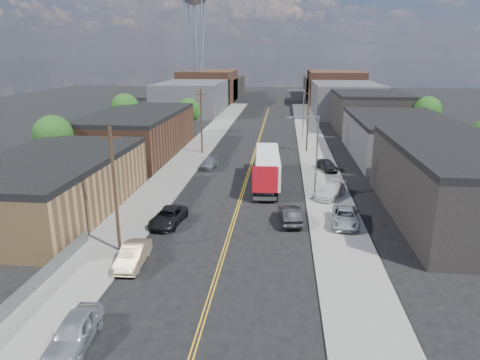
% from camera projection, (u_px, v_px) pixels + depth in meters
% --- Properties ---
extents(ground, '(260.00, 260.00, 0.00)m').
position_uv_depth(ground, '(260.00, 137.00, 80.81)').
color(ground, black).
rests_on(ground, ground).
extents(centerline, '(0.32, 120.00, 0.01)m').
position_uv_depth(centerline, '(254.00, 155.00, 66.50)').
color(centerline, gold).
rests_on(centerline, ground).
extents(sidewalk_left, '(5.00, 140.00, 0.15)m').
position_uv_depth(sidewalk_left, '(194.00, 153.00, 67.40)').
color(sidewalk_left, slate).
rests_on(sidewalk_left, ground).
extents(sidewalk_right, '(5.00, 140.00, 0.15)m').
position_uv_depth(sidewalk_right, '(316.00, 156.00, 65.55)').
color(sidewalk_right, slate).
rests_on(sidewalk_right, ground).
extents(warehouse_tan, '(12.00, 22.00, 5.60)m').
position_uv_depth(warehouse_tan, '(51.00, 185.00, 41.70)').
color(warehouse_tan, olive).
rests_on(warehouse_tan, ground).
extents(warehouse_brown, '(12.00, 26.00, 6.60)m').
position_uv_depth(warehouse_brown, '(138.00, 133.00, 66.36)').
color(warehouse_brown, '#492A1D').
rests_on(warehouse_brown, ground).
extents(industrial_right_a, '(14.00, 22.00, 7.10)m').
position_uv_depth(industrial_right_a, '(473.00, 184.00, 39.50)').
color(industrial_right_a, black).
rests_on(industrial_right_a, ground).
extents(industrial_right_b, '(14.00, 24.00, 6.10)m').
position_uv_depth(industrial_right_b, '(400.00, 137.00, 64.45)').
color(industrial_right_b, '#343436').
rests_on(industrial_right_b, ground).
extents(industrial_right_c, '(14.00, 22.00, 7.60)m').
position_uv_depth(industrial_right_c, '(369.00, 110.00, 89.05)').
color(industrial_right_c, black).
rests_on(industrial_right_c, ground).
extents(skyline_left_a, '(16.00, 30.00, 8.00)m').
position_uv_depth(skyline_left_a, '(193.00, 97.00, 115.03)').
color(skyline_left_a, '#343436').
rests_on(skyline_left_a, ground).
extents(skyline_right_a, '(16.00, 30.00, 8.00)m').
position_uv_depth(skyline_right_a, '(344.00, 98.00, 111.13)').
color(skyline_right_a, '#343436').
rests_on(skyline_right_a, ground).
extents(skyline_left_b, '(16.00, 26.00, 10.00)m').
position_uv_depth(skyline_left_b, '(209.00, 86.00, 138.60)').
color(skyline_left_b, '#492A1D').
rests_on(skyline_left_b, ground).
extents(skyline_right_b, '(16.00, 26.00, 10.00)m').
position_uv_depth(skyline_right_b, '(334.00, 87.00, 134.70)').
color(skyline_right_b, '#492A1D').
rests_on(skyline_right_b, ground).
extents(skyline_left_c, '(16.00, 40.00, 7.00)m').
position_uv_depth(skyline_left_c, '(218.00, 87.00, 158.11)').
color(skyline_left_c, black).
rests_on(skyline_left_c, ground).
extents(skyline_right_c, '(16.00, 40.00, 7.00)m').
position_uv_depth(skyline_right_c, '(328.00, 88.00, 154.21)').
color(skyline_right_c, black).
rests_on(skyline_right_c, ground).
extents(streetlight_near, '(3.39, 0.25, 9.00)m').
position_uv_depth(streetlight_near, '(313.00, 150.00, 45.17)').
color(streetlight_near, gray).
rests_on(streetlight_near, ground).
extents(streetlight_far, '(3.39, 0.25, 9.00)m').
position_uv_depth(streetlight_far, '(301.00, 109.00, 78.57)').
color(streetlight_far, gray).
rests_on(streetlight_far, ground).
extents(utility_pole_left_near, '(1.60, 0.26, 10.00)m').
position_uv_depth(utility_pole_left_near, '(115.00, 190.00, 32.45)').
color(utility_pole_left_near, black).
rests_on(utility_pole_left_near, ground).
extents(utility_pole_left_far, '(1.60, 0.26, 10.00)m').
position_uv_depth(utility_pole_left_far, '(201.00, 121.00, 65.84)').
color(utility_pole_left_far, black).
rests_on(utility_pole_left_far, ground).
extents(utility_pole_right, '(1.60, 0.26, 10.00)m').
position_uv_depth(utility_pole_right, '(308.00, 120.00, 67.11)').
color(utility_pole_right, black).
rests_on(utility_pole_right, ground).
extents(chainlink_fence, '(0.05, 16.00, 1.22)m').
position_uv_depth(chainlink_fence, '(34.00, 284.00, 27.83)').
color(chainlink_fence, slate).
rests_on(chainlink_fence, ground).
extents(tree_left_near, '(4.85, 4.76, 7.91)m').
position_uv_depth(tree_left_near, '(54.00, 137.00, 53.05)').
color(tree_left_near, black).
rests_on(tree_left_near, ground).
extents(tree_left_mid, '(5.10, 5.04, 8.37)m').
position_uv_depth(tree_left_mid, '(126.00, 110.00, 76.82)').
color(tree_left_mid, black).
rests_on(tree_left_mid, ground).
extents(tree_left_far, '(4.35, 4.20, 6.97)m').
position_uv_depth(tree_left_far, '(189.00, 111.00, 82.79)').
color(tree_left_far, black).
rests_on(tree_left_far, ground).
extents(tree_right_far, '(4.85, 4.76, 7.91)m').
position_uv_depth(tree_right_far, '(428.00, 112.00, 76.42)').
color(tree_right_far, black).
rests_on(tree_right_far, ground).
extents(semi_truck, '(3.24, 15.56, 4.05)m').
position_uv_depth(semi_truck, '(268.00, 164.00, 51.44)').
color(semi_truck, silver).
rests_on(semi_truck, ground).
extents(car_left_a, '(2.18, 4.87, 1.63)m').
position_uv_depth(car_left_a, '(75.00, 332.00, 22.84)').
color(car_left_a, silver).
rests_on(car_left_a, ground).
extents(car_left_b, '(1.79, 4.75, 1.55)m').
position_uv_depth(car_left_b, '(133.00, 255.00, 31.60)').
color(car_left_b, '#9D8667').
rests_on(car_left_b, ground).
extents(car_left_c, '(2.90, 5.43, 1.45)m').
position_uv_depth(car_left_c, '(168.00, 217.00, 39.19)').
color(car_left_c, black).
rests_on(car_left_c, ground).
extents(car_left_d, '(2.43, 4.78, 1.33)m').
position_uv_depth(car_left_d, '(210.00, 163.00, 59.05)').
color(car_left_d, gray).
rests_on(car_left_d, ground).
extents(car_right_oncoming, '(2.25, 5.02, 1.60)m').
position_uv_depth(car_right_oncoming, '(290.00, 215.00, 39.53)').
color(car_right_oncoming, black).
rests_on(car_right_oncoming, ground).
extents(car_right_lot_a, '(3.03, 5.48, 1.45)m').
position_uv_depth(car_right_lot_a, '(345.00, 217.00, 38.74)').
color(car_right_lot_a, '#BABDC0').
rests_on(car_right_lot_a, sidewalk_right).
extents(car_right_lot_b, '(4.18, 5.41, 1.46)m').
position_uv_depth(car_right_lot_b, '(330.00, 191.00, 46.17)').
color(car_right_lot_b, silver).
rests_on(car_right_lot_b, sidewalk_right).
extents(car_right_lot_c, '(3.02, 4.73, 1.50)m').
position_uv_depth(car_right_lot_c, '(327.00, 165.00, 56.89)').
color(car_right_lot_c, black).
rests_on(car_right_lot_c, sidewalk_right).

